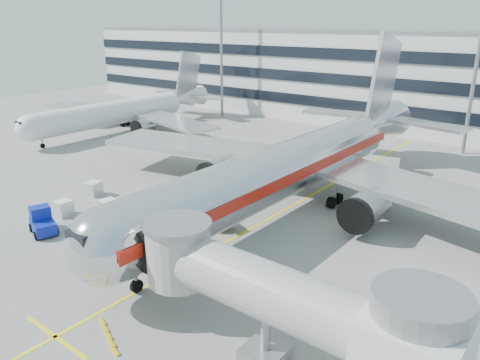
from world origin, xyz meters
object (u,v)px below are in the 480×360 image
Objects in this scene: main_jet at (296,164)px; cargo_container_front at (64,208)px; cargo_container_left at (109,208)px; ramp_worker at (104,224)px; baggage_tug at (42,222)px; cargo_container_right at (94,189)px; belt_loader at (205,215)px.

cargo_container_front is (-15.39, -15.45, -3.50)m from main_jet.
cargo_container_left is at bearing -133.25° from main_jet.
cargo_container_front is at bearing -134.87° from main_jet.
baggage_tug is at bearing -172.15° from ramp_worker.
main_jet is 34.66× the size of cargo_container_front.
cargo_container_left is at bearing 112.03° from ramp_worker.
baggage_tug is 1.79× the size of ramp_worker.
cargo_container_front is (-1.89, 3.16, -0.23)m from baggage_tug.
baggage_tug is 9.09m from cargo_container_right.
main_jet is at bearing 64.92° from belt_loader.
cargo_container_left is 1.02× the size of cargo_container_right.
main_jet is 22.09m from cargo_container_front.
main_jet is 31.12× the size of cargo_container_left.
cargo_container_front is 6.34m from ramp_worker.
ramp_worker is (6.34, -0.16, 0.20)m from cargo_container_front.
ramp_worker is (4.45, 3.00, -0.03)m from baggage_tug.
cargo_container_front is (-11.39, -6.91, 0.02)m from belt_loader.
cargo_container_left is (-8.11, -4.32, 0.05)m from belt_loader.
baggage_tug reaches higher than cargo_container_front.
cargo_container_right is (-4.20, 8.05, -0.23)m from baggage_tug.
cargo_container_right is at bearing 157.57° from cargo_container_left.
cargo_container_left is 0.87× the size of ramp_worker.
cargo_container_left is (1.39, 5.74, -0.20)m from baggage_tug.
cargo_container_right is at bearing -171.64° from belt_loader.
belt_loader reaches higher than baggage_tug.
main_jet is at bearing 54.05° from baggage_tug.
ramp_worker reaches higher than cargo_container_right.
cargo_container_front is at bearing -64.65° from cargo_container_right.
belt_loader is at bearing -115.08° from main_jet.
cargo_container_left is at bearing 76.39° from baggage_tug.
cargo_container_left reaches higher than cargo_container_right.
ramp_worker is (3.06, -2.74, 0.17)m from cargo_container_left.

